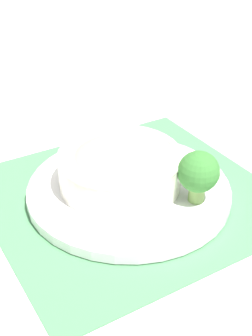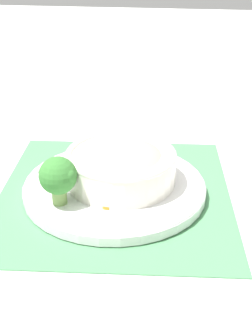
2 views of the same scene
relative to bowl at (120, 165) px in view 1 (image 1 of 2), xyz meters
The scene contains 9 objects.
ground_plane 0.06m from the bowl, 45.25° to the left, with size 4.00×4.00×0.00m, color white.
placemat 0.05m from the bowl, 45.25° to the left, with size 0.43×0.45×0.00m.
plate 0.04m from the bowl, 45.25° to the left, with size 0.32×0.32×0.02m.
bowl is the anchor object (origin of this frame).
broccoli_floret 0.12m from the bowl, 42.71° to the left, with size 0.06×0.06×0.08m.
carrot_slice_near 0.08m from the bowl, 82.42° to the left, with size 0.04×0.04×0.01m.
carrot_slice_middle 0.08m from the bowl, 97.46° to the left, with size 0.04×0.04×0.01m.
carrot_slice_far 0.08m from the bowl, 113.11° to the left, with size 0.04×0.04×0.01m.
carrot_slice_extra 0.07m from the bowl, 129.59° to the left, with size 0.04×0.04×0.01m.
Camera 1 is at (0.53, -0.28, 0.43)m, focal length 50.00 mm.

